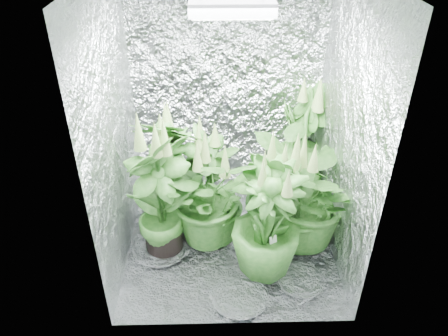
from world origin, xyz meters
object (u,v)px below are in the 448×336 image
grow_lamp (232,6)px  plant_h (267,223)px  plant_a (211,195)px  plant_f (160,196)px  plant_c (301,144)px  circulation_fan (304,214)px  plant_g (275,202)px  plant_b (207,179)px  plant_d (170,174)px  plant_e (307,198)px

grow_lamp → plant_h: grow_lamp is taller
plant_a → plant_f: 0.40m
plant_c → circulation_fan: (-0.02, -0.49, -0.39)m
grow_lamp → plant_h: 1.43m
grow_lamp → plant_g: size_ratio=0.49×
plant_c → plant_h: bearing=-112.3°
plant_f → plant_b: bearing=47.5°
grow_lamp → plant_a: 1.39m
plant_b → circulation_fan: (0.80, -0.12, -0.28)m
plant_f → plant_c: bearing=32.9°
plant_c → plant_g: plant_c is taller
plant_a → plant_d: plant_d is taller
plant_c → plant_g: bearing=-112.7°
grow_lamp → plant_f: size_ratio=0.43×
plant_e → circulation_fan: bearing=77.7°
plant_f → circulation_fan: 1.23m
plant_d → plant_c: bearing=20.3°
plant_d → plant_g: size_ratio=1.07×
grow_lamp → plant_c: size_ratio=0.44×
grow_lamp → circulation_fan: 1.81m
plant_f → circulation_fan: plant_f is taller
plant_c → plant_e: plant_c is taller
plant_a → plant_b: bearing=97.1°
plant_h → plant_f: bearing=163.5°
plant_e → plant_g: size_ratio=0.99×
plant_a → plant_c: plant_c is taller
plant_c → plant_d: 1.18m
grow_lamp → circulation_fan: size_ratio=1.56×
plant_b → plant_e: 0.82m
plant_h → circulation_fan: (0.38, 0.48, -0.32)m
plant_g → plant_c: bearing=67.3°
plant_c → plant_e: size_ratio=1.12×
plant_a → circulation_fan: 0.83m
plant_f → plant_e: bearing=1.8°
plant_b → plant_e: bearing=-24.1°
grow_lamp → plant_a: bearing=170.7°
grow_lamp → plant_a: size_ratio=0.53×
plant_g → plant_d: bearing=157.4°
plant_e → plant_c: bearing=84.7°
plant_b → circulation_fan: plant_b is taller
plant_g → plant_b: bearing=144.1°
plant_a → plant_d: bearing=146.9°
plant_e → plant_h: (-0.33, -0.26, -0.02)m
grow_lamp → plant_f: grow_lamp is taller
plant_g → plant_h: plant_g is taller
plant_h → circulation_fan: 0.68m
grow_lamp → plant_b: (-0.18, 0.27, -1.41)m
plant_a → plant_h: size_ratio=0.96×
plant_b → plant_d: 0.30m
plant_a → plant_e: plant_e is taller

